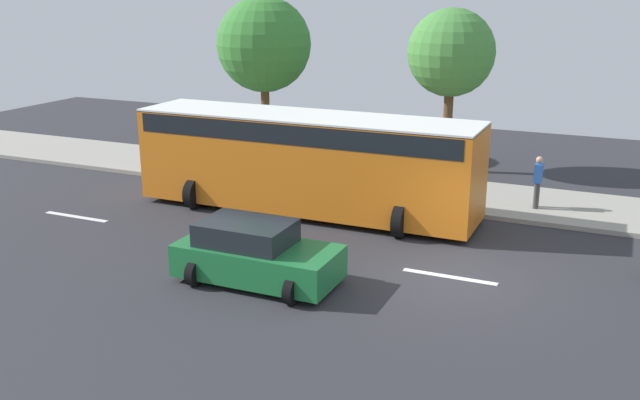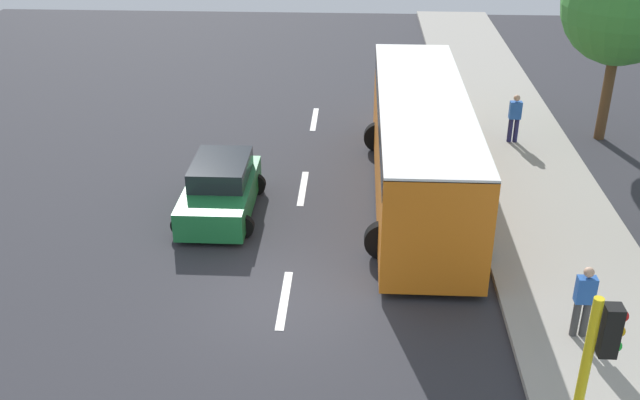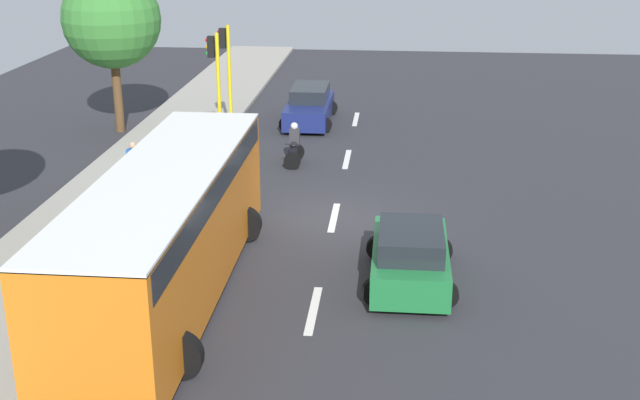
# 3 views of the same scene
# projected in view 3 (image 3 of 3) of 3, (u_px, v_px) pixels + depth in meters

# --- Properties ---
(ground_plane) EXTENTS (40.00, 60.00, 0.10)m
(ground_plane) POSITION_uv_depth(u_px,v_px,m) (334.00, 219.00, 24.62)
(ground_plane) COLOR #2D2D33
(sidewalk) EXTENTS (4.00, 60.00, 0.15)m
(sidewalk) POSITION_uv_depth(u_px,v_px,m) (107.00, 207.00, 25.21)
(sidewalk) COLOR #9E998E
(sidewalk) RESTS_ON ground
(lane_stripe_far_north) EXTENTS (0.20, 2.40, 0.01)m
(lane_stripe_far_north) POSITION_uv_depth(u_px,v_px,m) (356.00, 119.00, 35.84)
(lane_stripe_far_north) COLOR white
(lane_stripe_far_north) RESTS_ON ground
(lane_stripe_north) EXTENTS (0.20, 2.40, 0.01)m
(lane_stripe_north) POSITION_uv_depth(u_px,v_px,m) (347.00, 159.00, 30.23)
(lane_stripe_north) COLOR white
(lane_stripe_north) RESTS_ON ground
(lane_stripe_mid) EXTENTS (0.20, 2.40, 0.01)m
(lane_stripe_mid) POSITION_uv_depth(u_px,v_px,m) (334.00, 217.00, 24.61)
(lane_stripe_mid) COLOR white
(lane_stripe_mid) RESTS_ON ground
(lane_stripe_south) EXTENTS (0.20, 2.40, 0.01)m
(lane_stripe_south) POSITION_uv_depth(u_px,v_px,m) (313.00, 310.00, 18.99)
(lane_stripe_south) COLOR white
(lane_stripe_south) RESTS_ON ground
(car_green) EXTENTS (2.26, 3.97, 1.52)m
(car_green) POSITION_uv_depth(u_px,v_px,m) (410.00, 256.00, 20.14)
(car_green) COLOR #1E7238
(car_green) RESTS_ON ground
(car_dark_blue) EXTENTS (2.19, 4.56, 1.52)m
(car_dark_blue) POSITION_uv_depth(u_px,v_px,m) (309.00, 106.00, 35.10)
(car_dark_blue) COLOR navy
(car_dark_blue) RESTS_ON ground
(city_bus) EXTENTS (3.20, 11.00, 3.16)m
(city_bus) POSITION_uv_depth(u_px,v_px,m) (167.00, 224.00, 19.07)
(city_bus) COLOR orange
(city_bus) RESTS_ON ground
(motorcycle) EXTENTS (0.60, 1.30, 1.53)m
(motorcycle) POSITION_uv_depth(u_px,v_px,m) (294.00, 147.00, 29.44)
(motorcycle) COLOR black
(motorcycle) RESTS_ON ground
(pedestrian_by_tree) EXTENTS (0.40, 0.24, 1.69)m
(pedestrian_by_tree) POSITION_uv_depth(u_px,v_px,m) (134.00, 166.00, 25.95)
(pedestrian_by_tree) COLOR #3F3F3F
(pedestrian_by_tree) RESTS_ON sidewalk
(traffic_light_corner) EXTENTS (0.49, 0.24, 4.50)m
(traffic_light_corner) POSITION_uv_depth(u_px,v_px,m) (227.00, 66.00, 31.82)
(traffic_light_corner) COLOR yellow
(traffic_light_corner) RESTS_ON ground
(traffic_light_midblock) EXTENTS (0.49, 0.24, 4.50)m
(traffic_light_midblock) POSITION_uv_depth(u_px,v_px,m) (216.00, 76.00, 29.95)
(traffic_light_midblock) COLOR yellow
(traffic_light_midblock) RESTS_ON ground
(street_tree_center) EXTENTS (3.89, 3.89, 6.51)m
(street_tree_center) POSITION_uv_depth(u_px,v_px,m) (111.00, 20.00, 32.42)
(street_tree_center) COLOR brown
(street_tree_center) RESTS_ON ground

